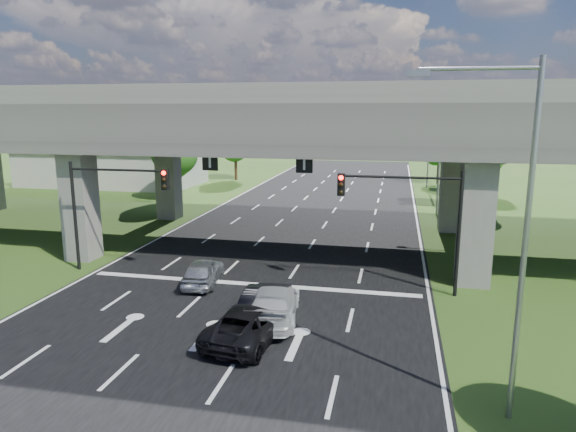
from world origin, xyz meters
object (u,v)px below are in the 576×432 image
at_px(signal_left, 109,196).
at_px(streetlight_far, 435,145).
at_px(streetlight_beyond, 426,136).
at_px(car_silver, 203,272).
at_px(car_white, 273,304).
at_px(car_trailing, 250,323).
at_px(car_dark, 265,300).
at_px(streetlight_near, 511,218).
at_px(signal_right, 412,208).

xyz_separation_m(signal_left, streetlight_far, (17.92, 20.06, 1.66)).
xyz_separation_m(signal_left, streetlight_beyond, (17.92, 36.06, 1.66)).
distance_m(streetlight_beyond, car_silver, 39.36).
relative_size(streetlight_beyond, car_silver, 2.57).
xyz_separation_m(signal_left, car_white, (10.07, -4.63, -3.44)).
relative_size(signal_left, car_trailing, 1.23).
distance_m(car_silver, car_trailing, 7.02).
height_order(car_dark, car_trailing, car_dark).
height_order(streetlight_far, car_silver, streetlight_far).
relative_size(streetlight_beyond, car_white, 2.02).
relative_size(streetlight_near, car_silver, 2.57).
bearing_deg(car_silver, signal_right, 177.94).
xyz_separation_m(car_silver, car_dark, (4.09, -3.29, 0.02)).
relative_size(signal_right, car_trailing, 1.23).
bearing_deg(car_white, streetlight_near, 138.26).
bearing_deg(streetlight_near, signal_right, 102.88).
bearing_deg(car_trailing, streetlight_near, 166.15).
bearing_deg(signal_right, car_white, -140.35).
height_order(signal_left, car_white, signal_left).
xyz_separation_m(signal_right, streetlight_near, (2.27, -9.94, 1.66)).
xyz_separation_m(signal_right, car_dark, (-6.02, -4.24, -3.47)).
xyz_separation_m(car_white, car_trailing, (-0.43, -2.02, -0.04)).
xyz_separation_m(streetlight_far, car_white, (-7.86, -24.68, -5.10)).
bearing_deg(car_trailing, signal_right, -124.31).
distance_m(streetlight_far, car_dark, 26.18).
xyz_separation_m(streetlight_far, car_dark, (-8.30, -24.29, -5.13)).
bearing_deg(car_silver, signal_left, -17.04).
bearing_deg(streetlight_near, car_dark, 145.49).
height_order(car_white, car_trailing, car_white).
relative_size(streetlight_far, streetlight_beyond, 1.00).
height_order(streetlight_near, car_dark, streetlight_near).
bearing_deg(car_silver, streetlight_near, 136.61).
bearing_deg(car_trailing, streetlight_far, -99.39).
distance_m(signal_left, car_trailing, 12.21).
bearing_deg(car_trailing, car_dark, -81.95).
xyz_separation_m(streetlight_beyond, car_trailing, (-8.29, -42.70, -5.14)).
distance_m(signal_right, streetlight_beyond, 36.17).
height_order(signal_right, car_white, signal_right).
distance_m(signal_left, streetlight_beyond, 40.30).
height_order(signal_left, car_dark, signal_left).
distance_m(signal_left, car_silver, 6.62).
bearing_deg(streetlight_beyond, streetlight_near, -90.00).
xyz_separation_m(signal_right, streetlight_far, (2.27, 20.06, 1.66)).
relative_size(signal_left, car_dark, 1.44).
height_order(streetlight_near, streetlight_far, same).
xyz_separation_m(signal_left, car_silver, (5.54, -0.94, -3.49)).
bearing_deg(streetlight_near, car_silver, 143.99).
xyz_separation_m(streetlight_far, streetlight_beyond, (0.00, 16.00, 0.00)).
bearing_deg(car_dark, car_silver, -38.10).
xyz_separation_m(streetlight_beyond, car_silver, (-12.38, -37.00, -5.16)).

